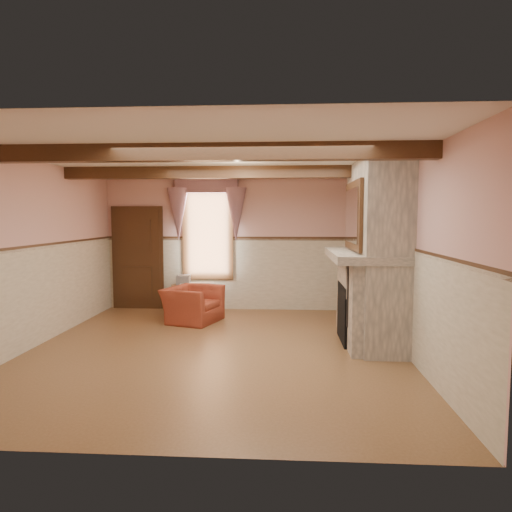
# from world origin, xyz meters

# --- Properties ---
(floor) EXTENTS (5.50, 6.00, 0.01)m
(floor) POSITION_xyz_m (0.00, 0.00, 0.00)
(floor) COLOR brown
(floor) RESTS_ON ground
(ceiling) EXTENTS (5.50, 6.00, 0.01)m
(ceiling) POSITION_xyz_m (0.00, 0.00, 2.80)
(ceiling) COLOR silver
(ceiling) RESTS_ON wall_back
(wall_back) EXTENTS (5.50, 0.02, 2.80)m
(wall_back) POSITION_xyz_m (0.00, 3.00, 1.40)
(wall_back) COLOR #D79F95
(wall_back) RESTS_ON floor
(wall_front) EXTENTS (5.50, 0.02, 2.80)m
(wall_front) POSITION_xyz_m (0.00, -3.00, 1.40)
(wall_front) COLOR #D79F95
(wall_front) RESTS_ON floor
(wall_left) EXTENTS (0.02, 6.00, 2.80)m
(wall_left) POSITION_xyz_m (-2.75, 0.00, 1.40)
(wall_left) COLOR #D79F95
(wall_left) RESTS_ON floor
(wall_right) EXTENTS (0.02, 6.00, 2.80)m
(wall_right) POSITION_xyz_m (2.75, 0.00, 1.40)
(wall_right) COLOR #D79F95
(wall_right) RESTS_ON floor
(wainscot) EXTENTS (5.50, 6.00, 1.50)m
(wainscot) POSITION_xyz_m (0.00, 0.00, 0.75)
(wainscot) COLOR beige
(wainscot) RESTS_ON floor
(chair_rail) EXTENTS (5.50, 6.00, 0.08)m
(chair_rail) POSITION_xyz_m (0.00, 0.00, 1.50)
(chair_rail) COLOR black
(chair_rail) RESTS_ON wainscot
(firebox) EXTENTS (0.20, 0.95, 0.90)m
(firebox) POSITION_xyz_m (2.00, 0.60, 0.45)
(firebox) COLOR black
(firebox) RESTS_ON floor
(armchair) EXTENTS (1.14, 1.23, 0.65)m
(armchair) POSITION_xyz_m (-0.69, 1.77, 0.33)
(armchair) COLOR maroon
(armchair) RESTS_ON floor
(side_table) EXTENTS (0.65, 0.65, 0.55)m
(side_table) POSITION_xyz_m (-1.05, 2.70, 0.28)
(side_table) COLOR brown
(side_table) RESTS_ON floor
(book_stack) EXTENTS (0.28, 0.34, 0.20)m
(book_stack) POSITION_xyz_m (-1.07, 2.72, 0.65)
(book_stack) COLOR #B7AD8C
(book_stack) RESTS_ON side_table
(radiator) EXTENTS (0.72, 0.32, 0.60)m
(radiator) POSITION_xyz_m (-0.79, 2.70, 0.30)
(radiator) COLOR silver
(radiator) RESTS_ON floor
(bowl) EXTENTS (0.36, 0.36, 0.09)m
(bowl) POSITION_xyz_m (2.24, 0.54, 1.46)
(bowl) COLOR brown
(bowl) RESTS_ON mantel
(mantel_clock) EXTENTS (0.14, 0.24, 0.20)m
(mantel_clock) POSITION_xyz_m (2.24, 1.33, 1.52)
(mantel_clock) COLOR black
(mantel_clock) RESTS_ON mantel
(oil_lamp) EXTENTS (0.11, 0.11, 0.28)m
(oil_lamp) POSITION_xyz_m (2.24, 1.06, 1.56)
(oil_lamp) COLOR gold
(oil_lamp) RESTS_ON mantel
(candle_red) EXTENTS (0.06, 0.06, 0.16)m
(candle_red) POSITION_xyz_m (2.24, -0.01, 1.50)
(candle_red) COLOR #AC2715
(candle_red) RESTS_ON mantel
(jar_yellow) EXTENTS (0.06, 0.06, 0.12)m
(jar_yellow) POSITION_xyz_m (2.24, 0.32, 1.48)
(jar_yellow) COLOR gold
(jar_yellow) RESTS_ON mantel
(fireplace) EXTENTS (0.85, 2.00, 2.80)m
(fireplace) POSITION_xyz_m (2.42, 0.60, 1.40)
(fireplace) COLOR gray
(fireplace) RESTS_ON floor
(mantel) EXTENTS (1.05, 2.05, 0.12)m
(mantel) POSITION_xyz_m (2.24, 0.60, 1.36)
(mantel) COLOR gray
(mantel) RESTS_ON fireplace
(overmantel_mirror) EXTENTS (0.06, 1.44, 1.04)m
(overmantel_mirror) POSITION_xyz_m (2.06, 0.60, 1.97)
(overmantel_mirror) COLOR silver
(overmantel_mirror) RESTS_ON fireplace
(door) EXTENTS (1.10, 0.10, 2.10)m
(door) POSITION_xyz_m (-2.10, 2.94, 1.05)
(door) COLOR black
(door) RESTS_ON floor
(window) EXTENTS (1.06, 0.08, 2.02)m
(window) POSITION_xyz_m (-0.60, 2.97, 1.65)
(window) COLOR white
(window) RESTS_ON wall_back
(window_drapes) EXTENTS (1.30, 0.14, 1.40)m
(window_drapes) POSITION_xyz_m (-0.60, 2.88, 2.25)
(window_drapes) COLOR gray
(window_drapes) RESTS_ON wall_back
(ceiling_beam_front) EXTENTS (5.50, 0.18, 0.20)m
(ceiling_beam_front) POSITION_xyz_m (0.00, -1.20, 2.70)
(ceiling_beam_front) COLOR black
(ceiling_beam_front) RESTS_ON ceiling
(ceiling_beam_back) EXTENTS (5.50, 0.18, 0.20)m
(ceiling_beam_back) POSITION_xyz_m (0.00, 1.20, 2.70)
(ceiling_beam_back) COLOR black
(ceiling_beam_back) RESTS_ON ceiling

